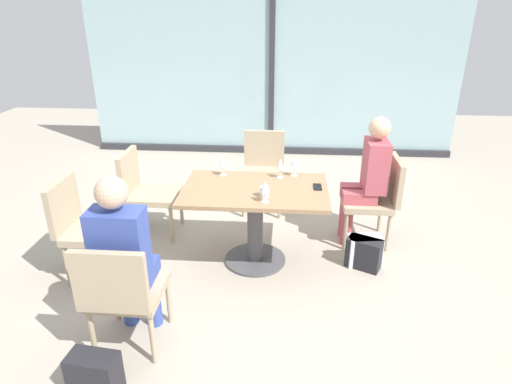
% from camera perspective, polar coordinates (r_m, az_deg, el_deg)
% --- Properties ---
extents(ground_plane, '(12.00, 12.00, 0.00)m').
position_cam_1_polar(ground_plane, '(4.03, -0.11, -9.06)').
color(ground_plane, '#A89E8E').
extents(window_wall_backdrop, '(5.55, 0.10, 2.70)m').
position_cam_1_polar(window_wall_backdrop, '(6.66, 2.12, 15.27)').
color(window_wall_backdrop, '#96B7BC').
rests_on(window_wall_backdrop, ground_plane).
extents(dining_table_main, '(1.25, 0.80, 0.73)m').
position_cam_1_polar(dining_table_main, '(3.77, -0.12, -2.25)').
color(dining_table_main, '#997551').
rests_on(dining_table_main, ground_plane).
extents(chair_far_right, '(0.50, 0.46, 0.87)m').
position_cam_1_polar(chair_far_right, '(4.29, 15.78, -0.40)').
color(chair_far_right, tan).
rests_on(chair_far_right, ground_plane).
extents(chair_front_left, '(0.46, 0.50, 0.87)m').
position_cam_1_polar(chair_front_left, '(2.96, -17.32, -12.30)').
color(chair_front_left, tan).
rests_on(chair_front_left, ground_plane).
extents(chair_side_end, '(0.50, 0.46, 0.87)m').
position_cam_1_polar(chair_side_end, '(3.89, -21.89, -3.84)').
color(chair_side_end, tan).
rests_on(chair_side_end, ground_plane).
extents(chair_near_window, '(0.46, 0.51, 0.87)m').
position_cam_1_polar(chair_near_window, '(4.87, 0.98, 3.44)').
color(chair_near_window, tan).
rests_on(chair_near_window, ground_plane).
extents(chair_far_left, '(0.50, 0.46, 0.87)m').
position_cam_1_polar(chair_far_left, '(4.43, -14.52, 0.52)').
color(chair_far_left, tan).
rests_on(chair_far_left, ground_plane).
extents(person_far_right, '(0.39, 0.34, 1.26)m').
position_cam_1_polar(person_far_right, '(4.19, 14.62, 2.18)').
color(person_far_right, '#B24C56').
rests_on(person_far_right, ground_plane).
extents(person_front_left, '(0.34, 0.39, 1.26)m').
position_cam_1_polar(person_front_left, '(2.93, -17.06, -7.84)').
color(person_front_left, '#384C9E').
rests_on(person_front_left, ground_plane).
extents(wine_glass_0, '(0.07, 0.07, 0.18)m').
position_cam_1_polar(wine_glass_0, '(3.38, 1.23, 0.69)').
color(wine_glass_0, silver).
rests_on(wine_glass_0, dining_table_main).
extents(wine_glass_1, '(0.07, 0.07, 0.18)m').
position_cam_1_polar(wine_glass_1, '(3.87, 3.25, 3.72)').
color(wine_glass_1, silver).
rests_on(wine_glass_1, dining_table_main).
extents(wine_glass_2, '(0.07, 0.07, 0.18)m').
position_cam_1_polar(wine_glass_2, '(3.93, 5.15, 3.96)').
color(wine_glass_2, silver).
rests_on(wine_glass_2, dining_table_main).
extents(wine_glass_3, '(0.07, 0.07, 0.18)m').
position_cam_1_polar(wine_glass_3, '(3.94, -4.42, 4.02)').
color(wine_glass_3, silver).
rests_on(wine_glass_3, dining_table_main).
extents(coffee_cup, '(0.08, 0.08, 0.09)m').
position_cam_1_polar(coffee_cup, '(3.51, 1.13, 0.03)').
color(coffee_cup, white).
rests_on(coffee_cup, dining_table_main).
extents(cell_phone_on_table, '(0.07, 0.14, 0.01)m').
position_cam_1_polar(cell_phone_on_table, '(3.74, 8.17, 0.67)').
color(cell_phone_on_table, black).
rests_on(cell_phone_on_table, dining_table_main).
extents(handbag_0, '(0.32, 0.20, 0.28)m').
position_cam_1_polar(handbag_0, '(4.04, 14.17, -7.52)').
color(handbag_0, silver).
rests_on(handbag_0, ground_plane).
extents(handbag_1, '(0.32, 0.19, 0.28)m').
position_cam_1_polar(handbag_1, '(2.97, -20.64, -21.70)').
color(handbag_1, '#232328').
rests_on(handbag_1, ground_plane).
extents(handbag_2, '(0.34, 0.28, 0.28)m').
position_cam_1_polar(handbag_2, '(3.99, 14.13, -7.90)').
color(handbag_2, '#232328').
rests_on(handbag_2, ground_plane).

